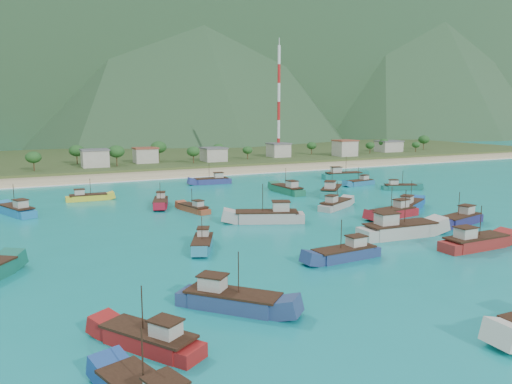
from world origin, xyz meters
name	(u,v)px	position (x,y,z in m)	size (l,w,h in m)	color
ground	(312,220)	(0.00, 0.00, 0.00)	(600.00, 600.00, 0.00)	#0B7B81
beach	(184,174)	(0.00, 79.00, 0.00)	(400.00, 18.00, 1.20)	beige
land	(141,159)	(0.00, 140.00, 0.00)	(400.00, 110.00, 2.40)	#385123
surf_line	(193,177)	(0.00, 69.50, 0.00)	(400.00, 2.50, 0.08)	white
mountains	(44,10)	(-18.31, 403.81, 106.83)	(1520.00, 440.00, 260.00)	slate
village	(175,154)	(4.35, 103.50, 4.51)	(214.27, 27.36, 7.10)	beige
vegetation	(127,155)	(-13.68, 102.68, 5.15)	(272.93, 25.74, 9.04)	#235623
radio_tower	(279,102)	(51.40, 108.00, 24.58)	(1.20, 1.20, 45.96)	red
boat_0	(360,183)	(36.74, 32.91, 0.60)	(9.56, 4.12, 5.46)	teal
boat_2	(399,230)	(5.82, -17.44, 1.10)	(14.12, 5.06, 8.19)	#B8B1A6
boat_3	(343,176)	(40.17, 45.85, 0.93)	(12.82, 6.08, 7.29)	#157167
boat_4	(268,217)	(-8.52, 1.76, 1.01)	(13.47, 8.70, 7.69)	#AFA59F
boat_6	(150,341)	(-40.88, -38.40, 0.70)	(8.04, 10.13, 5.99)	maroon
boat_8	(460,220)	(22.41, -15.19, 0.79)	(11.42, 5.68, 6.48)	navy
boat_9	(400,188)	(40.90, 21.48, 0.59)	(9.50, 5.98, 5.41)	#176357
boat_10	(194,209)	(-17.72, 17.39, 0.55)	(4.62, 9.15, 5.19)	#9A4427
boat_11	(475,243)	(11.13, -28.06, 0.87)	(11.80, 3.58, 6.95)	maroon
boat_12	(17,211)	(-50.65, 29.71, 0.80)	(7.28, 11.54, 6.57)	#1E75B3
boat_13	(88,198)	(-35.68, 40.75, 0.61)	(9.41, 3.07, 5.51)	yellow
boat_14	(409,206)	(23.73, -0.65, 0.80)	(11.17, 8.51, 6.54)	#1551A2
boat_15	(212,181)	(0.14, 53.47, 0.75)	(10.88, 4.22, 6.27)	navy
boat_16	(394,213)	(15.79, -4.91, 0.79)	(11.35, 4.79, 6.50)	#A51A22
boat_19	(203,244)	(-25.55, -9.47, 0.59)	(6.26, 9.43, 5.40)	teal
boat_20	(335,205)	(10.58, 7.37, 0.72)	(10.57, 7.71, 6.14)	#AEA49D
boat_21	(345,254)	(-9.64, -23.92, 0.73)	(10.57, 3.65, 6.15)	navy
boat_23	(231,301)	(-31.03, -33.27, 0.82)	(10.15, 10.55, 6.68)	navy
boat_25	(331,191)	(19.55, 22.01, 0.96)	(11.27, 11.82, 7.45)	#238078
boat_28	(161,203)	(-22.25, 26.40, 0.65)	(5.74, 10.13, 5.74)	maroon
boat_29	(287,190)	(11.29, 29.39, 0.84)	(3.92, 11.61, 6.77)	#1A6949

